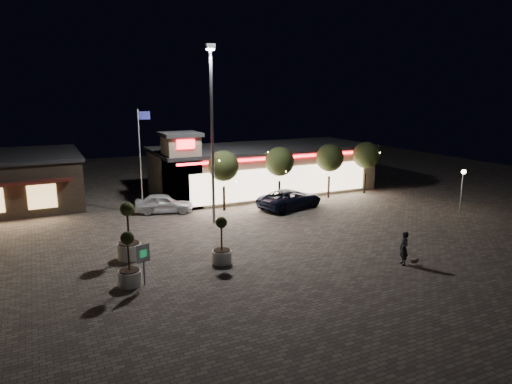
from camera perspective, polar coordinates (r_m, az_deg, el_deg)
name	(u,v)px	position (r m, az deg, el deg)	size (l,w,h in m)	color
ground	(231,264)	(25.38, -3.09, -9.03)	(90.00, 90.00, 0.00)	#6F655A
retail_building	(259,169)	(42.54, 0.42, 2.94)	(20.40, 8.40, 6.10)	gray
floodlight_pole	(212,125)	(31.86, -5.53, 8.35)	(0.60, 0.40, 12.38)	gray
flagpole	(141,152)	(35.81, -14.16, 4.83)	(0.95, 0.10, 8.00)	white
lamp_post_east	(463,183)	(38.18, 24.41, 1.06)	(0.36, 0.36, 3.48)	gray
string_tree_a	(223,166)	(35.76, -4.09, 3.26)	(2.42, 2.42, 4.79)	#332319
string_tree_b	(280,162)	(37.88, 2.96, 3.80)	(2.42, 2.42, 4.79)	#332319
string_tree_c	(330,158)	(40.50, 9.20, 4.22)	(2.42, 2.42, 4.79)	#332319
string_tree_d	(366,155)	(42.90, 13.60, 4.50)	(2.42, 2.42, 4.79)	#332319
pickup_truck	(290,199)	(36.92, 4.31, -0.85)	(2.61, 5.65, 1.57)	black
white_sedan	(164,203)	(36.20, -11.41, -1.38)	(1.79, 4.44, 1.51)	white
pedestrian	(404,248)	(26.28, 18.00, -6.72)	(0.68, 0.45, 1.86)	black
dog	(415,261)	(26.69, 19.28, -8.10)	(0.45, 0.20, 0.24)	#59514C
planter_left	(129,241)	(26.83, -15.59, -5.97)	(1.34, 1.34, 3.30)	silver
planter_mid	(129,269)	(23.35, -15.54, -9.23)	(1.12, 1.12, 2.75)	silver
planter_right	(222,249)	(25.35, -4.30, -7.10)	(1.08, 1.08, 2.64)	silver
valet_sign	(143,257)	(22.95, -13.90, -7.87)	(0.67, 0.30, 2.10)	gray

